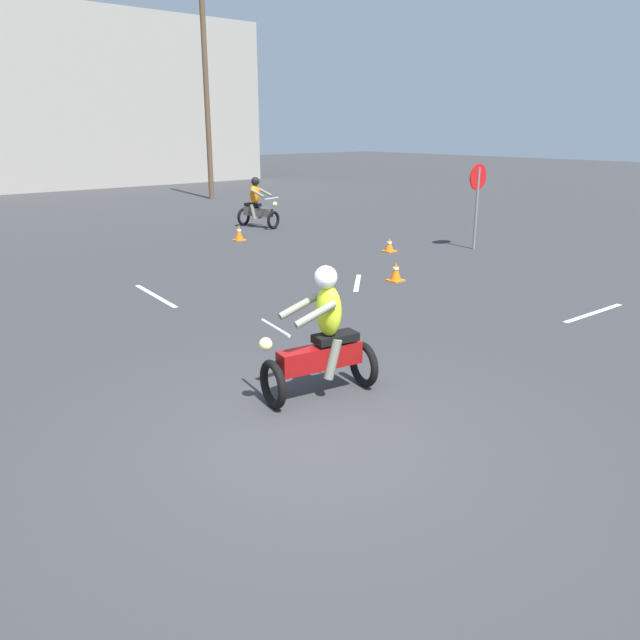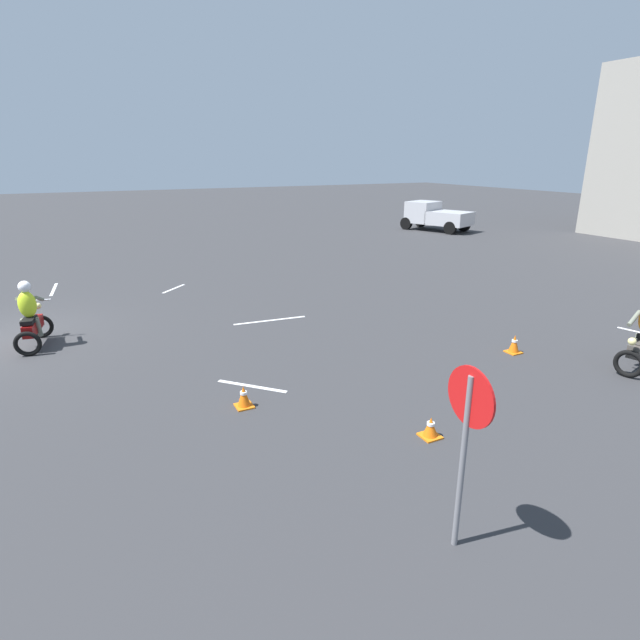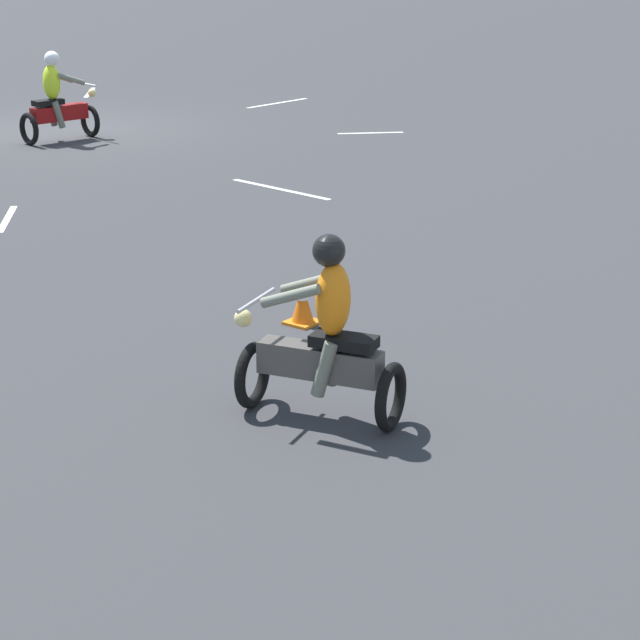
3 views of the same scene
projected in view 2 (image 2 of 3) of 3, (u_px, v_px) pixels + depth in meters
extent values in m
torus|color=black|center=(41.00, 326.00, 12.70)|extent=(0.21, 0.61, 0.60)
torus|color=black|center=(28.00, 344.00, 11.52)|extent=(0.21, 0.61, 0.60)
cube|color=maroon|center=(33.00, 326.00, 12.04)|extent=(1.13, 0.43, 0.28)
cube|color=black|center=(29.00, 320.00, 11.77)|extent=(0.60, 0.36, 0.10)
cylinder|color=silver|center=(35.00, 300.00, 12.44)|extent=(0.16, 0.70, 0.04)
sphere|color=#F2E08C|center=(38.00, 306.00, 12.61)|extent=(0.19, 0.19, 0.16)
ellipsoid|color=#CCEA26|center=(27.00, 304.00, 11.75)|extent=(0.35, 0.44, 0.64)
cylinder|color=slate|center=(39.00, 298.00, 12.06)|extent=(0.55, 0.19, 0.27)
cylinder|color=slate|center=(21.00, 300.00, 11.95)|extent=(0.55, 0.19, 0.27)
cylinder|color=slate|center=(38.00, 327.00, 11.99)|extent=(0.26, 0.16, 0.51)
cylinder|color=slate|center=(25.00, 328.00, 11.91)|extent=(0.26, 0.16, 0.51)
sphere|color=white|center=(24.00, 287.00, 11.65)|extent=(0.33, 0.33, 0.28)
torus|color=black|center=(629.00, 364.00, 10.41)|extent=(0.61, 0.25, 0.60)
cylinder|color=silver|center=(636.00, 332.00, 10.22)|extent=(0.69, 0.21, 0.04)
sphere|color=#F2E08C|center=(632.00, 341.00, 10.19)|extent=(0.19, 0.19, 0.16)
cylinder|color=slate|center=(634.00, 318.00, 10.58)|extent=(0.22, 0.55, 0.27)
cylinder|color=slate|center=(636.00, 344.00, 10.90)|extent=(0.18, 0.27, 0.51)
cylinder|color=black|center=(421.00, 221.00, 32.77)|extent=(0.80, 0.50, 0.76)
cylinder|color=black|center=(406.00, 223.00, 31.59)|extent=(0.80, 0.50, 0.76)
cylinder|color=black|center=(464.00, 225.00, 30.76)|extent=(0.80, 0.50, 0.76)
cylinder|color=black|center=(450.00, 228.00, 29.58)|extent=(0.80, 0.50, 0.76)
cube|color=#B7B7BC|center=(450.00, 218.00, 30.39)|extent=(2.91, 2.62, 0.80)
cube|color=#B7B7BC|center=(423.00, 212.00, 31.54)|extent=(2.16, 2.34, 1.30)
cube|color=black|center=(415.00, 206.00, 31.85)|extent=(0.71, 1.63, 0.56)
cylinder|color=slate|center=(462.00, 465.00, 5.64)|extent=(0.07, 0.07, 2.20)
cylinder|color=red|center=(471.00, 397.00, 5.38)|extent=(0.70, 0.03, 0.70)
cylinder|color=white|center=(472.00, 397.00, 5.39)|extent=(0.60, 0.01, 0.60)
cube|color=orange|center=(513.00, 352.00, 11.80)|extent=(0.32, 0.32, 0.03)
cone|color=orange|center=(514.00, 343.00, 11.73)|extent=(0.24, 0.24, 0.41)
cylinder|color=white|center=(515.00, 341.00, 11.71)|extent=(0.13, 0.13, 0.05)
cube|color=orange|center=(244.00, 406.00, 9.25)|extent=(0.32, 0.32, 0.03)
cone|color=orange|center=(244.00, 396.00, 9.18)|extent=(0.24, 0.24, 0.39)
cylinder|color=white|center=(244.00, 393.00, 9.16)|extent=(0.13, 0.13, 0.05)
cube|color=orange|center=(430.00, 436.00, 8.26)|extent=(0.32, 0.32, 0.03)
cone|color=orange|center=(431.00, 426.00, 8.20)|extent=(0.24, 0.24, 0.33)
cylinder|color=white|center=(431.00, 424.00, 8.18)|extent=(0.13, 0.13, 0.05)
cube|color=silver|center=(252.00, 386.00, 10.07)|extent=(1.18, 1.13, 0.01)
cube|color=silver|center=(270.00, 320.00, 14.11)|extent=(0.30, 2.08, 0.01)
cube|color=silver|center=(174.00, 289.00, 17.50)|extent=(0.97, 0.97, 0.01)
cube|color=silver|center=(54.00, 289.00, 17.41)|extent=(1.85, 0.26, 0.01)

